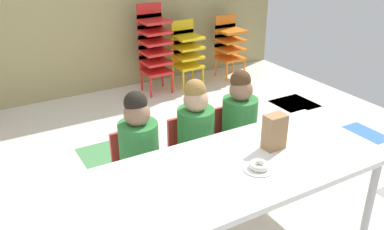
{
  "coord_description": "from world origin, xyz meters",
  "views": [
    {
      "loc": [
        -0.94,
        -2.26,
        1.87
      ],
      "look_at": [
        0.14,
        -0.4,
        0.87
      ],
      "focal_mm": 38.83,
      "sensor_mm": 36.0,
      "label": 1
    }
  ],
  "objects_px": {
    "seated_child_far_right": "(239,118)",
    "paper_plate_near_edge": "(259,169)",
    "seated_child_near_camera": "(138,144)",
    "donut_powdered_on_plate": "(259,165)",
    "kid_chair_red_stack": "(154,45)",
    "paper_bag_brown": "(274,132)",
    "kid_chair_yellow_stack": "(186,50)",
    "kid_chair_orange_stack": "(229,43)",
    "seated_child_middle_seat": "(195,129)",
    "craft_table": "(210,181)"
  },
  "relations": [
    {
      "from": "paper_plate_near_edge",
      "to": "kid_chair_red_stack",
      "type": "bearing_deg",
      "value": 76.32
    },
    {
      "from": "seated_child_near_camera",
      "to": "kid_chair_yellow_stack",
      "type": "bearing_deg",
      "value": 53.64
    },
    {
      "from": "kid_chair_yellow_stack",
      "to": "paper_bag_brown",
      "type": "height_order",
      "value": "paper_bag_brown"
    },
    {
      "from": "craft_table",
      "to": "kid_chair_orange_stack",
      "type": "relative_size",
      "value": 2.7
    },
    {
      "from": "seated_child_near_camera",
      "to": "kid_chair_red_stack",
      "type": "xyz_separation_m",
      "value": [
        1.11,
        2.09,
        0.02
      ]
    },
    {
      "from": "craft_table",
      "to": "paper_bag_brown",
      "type": "xyz_separation_m",
      "value": [
        0.49,
        0.05,
        0.16
      ]
    },
    {
      "from": "kid_chair_yellow_stack",
      "to": "kid_chair_orange_stack",
      "type": "xyz_separation_m",
      "value": [
        0.64,
        0.0,
        0.0
      ]
    },
    {
      "from": "seated_child_near_camera",
      "to": "kid_chair_red_stack",
      "type": "height_order",
      "value": "kid_chair_red_stack"
    },
    {
      "from": "seated_child_near_camera",
      "to": "paper_plate_near_edge",
      "type": "distance_m",
      "value": 0.83
    },
    {
      "from": "seated_child_far_right",
      "to": "kid_chair_yellow_stack",
      "type": "relative_size",
      "value": 1.15
    },
    {
      "from": "kid_chair_yellow_stack",
      "to": "seated_child_middle_seat",
      "type": "bearing_deg",
      "value": -117.93
    },
    {
      "from": "seated_child_near_camera",
      "to": "paper_bag_brown",
      "type": "relative_size",
      "value": 4.17
    },
    {
      "from": "paper_plate_near_edge",
      "to": "kid_chair_yellow_stack",
      "type": "bearing_deg",
      "value": 68.28
    },
    {
      "from": "seated_child_middle_seat",
      "to": "donut_powdered_on_plate",
      "type": "distance_m",
      "value": 0.71
    },
    {
      "from": "paper_bag_brown",
      "to": "craft_table",
      "type": "bearing_deg",
      "value": -173.69
    },
    {
      "from": "kid_chair_red_stack",
      "to": "paper_bag_brown",
      "type": "height_order",
      "value": "kid_chair_red_stack"
    },
    {
      "from": "kid_chair_yellow_stack",
      "to": "paper_bag_brown",
      "type": "bearing_deg",
      "value": -108.47
    },
    {
      "from": "seated_child_far_right",
      "to": "kid_chair_yellow_stack",
      "type": "distance_m",
      "value": 2.22
    },
    {
      "from": "paper_bag_brown",
      "to": "donut_powdered_on_plate",
      "type": "height_order",
      "value": "paper_bag_brown"
    },
    {
      "from": "paper_bag_brown",
      "to": "paper_plate_near_edge",
      "type": "height_order",
      "value": "paper_bag_brown"
    },
    {
      "from": "kid_chair_orange_stack",
      "to": "paper_bag_brown",
      "type": "relative_size",
      "value": 3.64
    },
    {
      "from": "seated_child_near_camera",
      "to": "paper_plate_near_edge",
      "type": "relative_size",
      "value": 5.1
    },
    {
      "from": "seated_child_near_camera",
      "to": "seated_child_far_right",
      "type": "xyz_separation_m",
      "value": [
        0.81,
        0.0,
        0.0
      ]
    },
    {
      "from": "seated_child_far_right",
      "to": "kid_chair_yellow_stack",
      "type": "bearing_deg",
      "value": 70.71
    },
    {
      "from": "seated_child_far_right",
      "to": "kid_chair_red_stack",
      "type": "height_order",
      "value": "kid_chair_red_stack"
    },
    {
      "from": "seated_child_far_right",
      "to": "donut_powdered_on_plate",
      "type": "relative_size",
      "value": 7.9
    },
    {
      "from": "craft_table",
      "to": "kid_chair_yellow_stack",
      "type": "height_order",
      "value": "kid_chair_yellow_stack"
    },
    {
      "from": "craft_table",
      "to": "seated_child_near_camera",
      "type": "bearing_deg",
      "value": 104.74
    },
    {
      "from": "kid_chair_orange_stack",
      "to": "craft_table",
      "type": "bearing_deg",
      "value": -126.68
    },
    {
      "from": "seated_child_near_camera",
      "to": "kid_chair_red_stack",
      "type": "relative_size",
      "value": 0.88
    },
    {
      "from": "paper_plate_near_edge",
      "to": "seated_child_far_right",
      "type": "bearing_deg",
      "value": 61.59
    },
    {
      "from": "seated_child_far_right",
      "to": "donut_powdered_on_plate",
      "type": "height_order",
      "value": "seated_child_far_right"
    },
    {
      "from": "seated_child_far_right",
      "to": "paper_plate_near_edge",
      "type": "height_order",
      "value": "seated_child_far_right"
    },
    {
      "from": "seated_child_far_right",
      "to": "paper_bag_brown",
      "type": "relative_size",
      "value": 4.17
    },
    {
      "from": "seated_child_near_camera",
      "to": "kid_chair_orange_stack",
      "type": "relative_size",
      "value": 1.15
    },
    {
      "from": "kid_chair_red_stack",
      "to": "kid_chair_yellow_stack",
      "type": "relative_size",
      "value": 1.3
    },
    {
      "from": "craft_table",
      "to": "kid_chair_orange_stack",
      "type": "distance_m",
      "value": 3.38
    },
    {
      "from": "seated_child_near_camera",
      "to": "kid_chair_red_stack",
      "type": "distance_m",
      "value": 2.37
    },
    {
      "from": "paper_plate_near_edge",
      "to": "craft_table",
      "type": "bearing_deg",
      "value": 160.26
    },
    {
      "from": "craft_table",
      "to": "seated_child_middle_seat",
      "type": "distance_m",
      "value": 0.67
    },
    {
      "from": "seated_child_middle_seat",
      "to": "craft_table",
      "type": "bearing_deg",
      "value": -113.67
    },
    {
      "from": "craft_table",
      "to": "kid_chair_orange_stack",
      "type": "bearing_deg",
      "value": 53.32
    },
    {
      "from": "seated_child_middle_seat",
      "to": "seated_child_far_right",
      "type": "bearing_deg",
      "value": 0.0
    },
    {
      "from": "seated_child_far_right",
      "to": "kid_chair_red_stack",
      "type": "xyz_separation_m",
      "value": [
        0.3,
        2.09,
        0.02
      ]
    },
    {
      "from": "paper_bag_brown",
      "to": "kid_chair_orange_stack",
      "type": "bearing_deg",
      "value": 60.14
    },
    {
      "from": "seated_child_middle_seat",
      "to": "kid_chair_orange_stack",
      "type": "xyz_separation_m",
      "value": [
        1.75,
        2.09,
        -0.1
      ]
    },
    {
      "from": "kid_chair_yellow_stack",
      "to": "paper_plate_near_edge",
      "type": "distance_m",
      "value": 3.02
    },
    {
      "from": "kid_chair_red_stack",
      "to": "donut_powdered_on_plate",
      "type": "relative_size",
      "value": 8.96
    },
    {
      "from": "seated_child_near_camera",
      "to": "seated_child_far_right",
      "type": "bearing_deg",
      "value": 0.0
    },
    {
      "from": "kid_chair_yellow_stack",
      "to": "kid_chair_orange_stack",
      "type": "distance_m",
      "value": 0.64
    }
  ]
}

